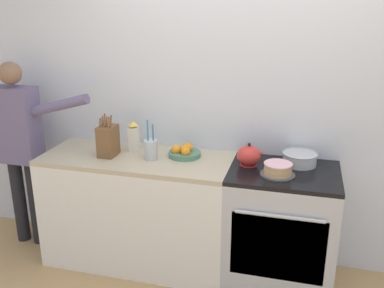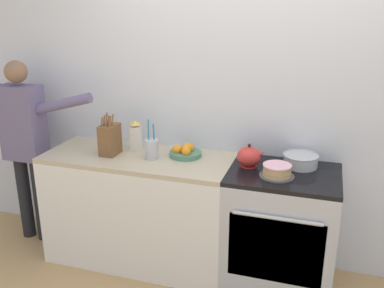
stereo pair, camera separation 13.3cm
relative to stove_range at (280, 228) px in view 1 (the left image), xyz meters
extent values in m
cube|color=silver|center=(-0.36, 0.33, 0.85)|extent=(8.00, 0.04, 2.60)
cube|color=white|center=(-1.11, 0.00, -0.02)|extent=(1.45, 0.61, 0.86)
cube|color=#BCAD8E|center=(-1.11, 0.00, 0.43)|extent=(1.45, 0.61, 0.03)
cube|color=#B7BABF|center=(0.00, 0.00, -0.02)|extent=(0.76, 0.61, 0.86)
cube|color=black|center=(0.00, -0.29, 0.01)|extent=(0.63, 0.01, 0.47)
cylinder|color=#B7BABF|center=(0.00, -0.32, 0.26)|extent=(0.57, 0.02, 0.02)
cube|color=black|center=(0.00, 0.00, 0.43)|extent=(0.76, 0.61, 0.03)
cylinder|color=#4C4C51|center=(-0.04, -0.09, 0.45)|extent=(0.24, 0.24, 0.01)
cylinder|color=tan|center=(-0.04, -0.09, 0.47)|extent=(0.19, 0.19, 0.03)
cylinder|color=tan|center=(-0.04, -0.09, 0.51)|extent=(0.18, 0.18, 0.03)
cylinder|color=#EFB2C1|center=(-0.04, -0.09, 0.53)|extent=(0.19, 0.19, 0.01)
cylinder|color=red|center=(-0.26, 0.05, 0.45)|extent=(0.12, 0.12, 0.01)
ellipsoid|color=red|center=(-0.26, 0.05, 0.52)|extent=(0.17, 0.17, 0.15)
cone|color=red|center=(-0.18, 0.05, 0.54)|extent=(0.08, 0.04, 0.07)
sphere|color=black|center=(-0.26, 0.05, 0.60)|extent=(0.02, 0.02, 0.02)
cylinder|color=#B7BABF|center=(0.09, 0.15, 0.49)|extent=(0.24, 0.24, 0.08)
torus|color=#B7BABF|center=(0.09, 0.15, 0.53)|extent=(0.25, 0.25, 0.01)
cube|color=brown|center=(-1.32, -0.02, 0.56)|extent=(0.12, 0.17, 0.23)
cylinder|color=brown|center=(-1.36, -0.07, 0.71)|extent=(0.01, 0.03, 0.07)
cylinder|color=brown|center=(-1.32, -0.06, 0.71)|extent=(0.01, 0.03, 0.06)
cylinder|color=brown|center=(-1.28, -0.07, 0.72)|extent=(0.01, 0.04, 0.08)
cylinder|color=brown|center=(-1.36, -0.03, 0.72)|extent=(0.01, 0.04, 0.08)
cylinder|color=brown|center=(-1.32, -0.03, 0.72)|extent=(0.01, 0.04, 0.08)
cylinder|color=brown|center=(-1.28, -0.03, 0.72)|extent=(0.01, 0.04, 0.09)
cylinder|color=brown|center=(-1.36, 0.01, 0.72)|extent=(0.01, 0.04, 0.09)
cylinder|color=#B7BABF|center=(-0.98, -0.02, 0.52)|extent=(0.10, 0.10, 0.15)
cylinder|color=teal|center=(-1.00, -0.02, 0.62)|extent=(0.02, 0.05, 0.25)
cylinder|color=teal|center=(-0.96, -0.01, 0.61)|extent=(0.02, 0.05, 0.22)
cylinder|color=#4C7F66|center=(-0.75, 0.11, 0.46)|extent=(0.25, 0.25, 0.04)
sphere|color=orange|center=(-0.74, 0.13, 0.51)|extent=(0.08, 0.08, 0.08)
sphere|color=orange|center=(-0.81, 0.08, 0.50)|extent=(0.07, 0.07, 0.07)
sphere|color=orange|center=(-0.73, 0.06, 0.50)|extent=(0.07, 0.07, 0.07)
sphere|color=orange|center=(-0.75, 0.11, 0.50)|extent=(0.07, 0.07, 0.07)
cube|color=white|center=(-1.17, 0.11, 0.54)|extent=(0.07, 0.07, 0.19)
pyramid|color=#E0BC4C|center=(-1.17, 0.11, 0.67)|extent=(0.07, 0.07, 0.03)
cylinder|color=black|center=(-2.22, 0.02, -0.07)|extent=(0.11, 0.11, 0.75)
cylinder|color=black|center=(-2.06, 0.02, -0.07)|extent=(0.11, 0.11, 0.75)
cube|color=slate|center=(-2.14, 0.02, 0.62)|extent=(0.34, 0.20, 0.62)
cylinder|color=slate|center=(-1.74, 0.02, 0.80)|extent=(0.53, 0.08, 0.21)
sphere|color=#846047|center=(-2.14, 0.02, 1.04)|extent=(0.18, 0.18, 0.18)
camera|label=1|loc=(0.09, -2.83, 1.58)|focal=40.00mm
camera|label=2|loc=(0.22, -2.79, 1.58)|focal=40.00mm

